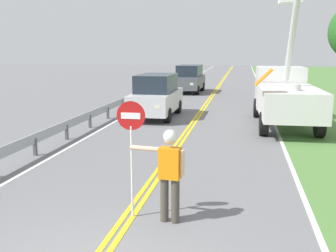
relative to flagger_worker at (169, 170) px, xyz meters
name	(u,v)px	position (x,y,z in m)	size (l,w,h in m)	color
centerline_yellow_left	(206,102)	(-0.94, 17.70, -1.04)	(0.11, 110.00, 0.01)	yellow
centerline_yellow_right	(209,102)	(-0.76, 17.70, -1.04)	(0.11, 110.00, 0.01)	yellow
edge_line_right	(266,104)	(2.75, 17.70, -1.04)	(0.12, 110.00, 0.01)	silver
edge_line_left	(152,101)	(-4.45, 17.70, -1.04)	(0.12, 110.00, 0.01)	silver
flagger_worker	(169,170)	(0.00, 0.00, 0.00)	(1.08, 0.28, 1.83)	#474238
stop_sign_paddle	(131,133)	(-0.76, 0.09, 0.66)	(0.56, 0.04, 2.33)	silver
utility_bucket_truck	(284,92)	(3.11, 10.89, 0.38)	(2.67, 6.87, 5.97)	silver
oncoming_suv_nearest	(157,96)	(-2.83, 11.73, 0.01)	(1.95, 4.62, 2.10)	silver
oncoming_suv_second	(190,79)	(-2.76, 23.29, 0.01)	(2.04, 4.66, 2.10)	#4C5156
guardrail_left_shoulder	(115,105)	(-5.05, 12.00, -0.53)	(0.10, 32.00, 0.71)	#9EA0A3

